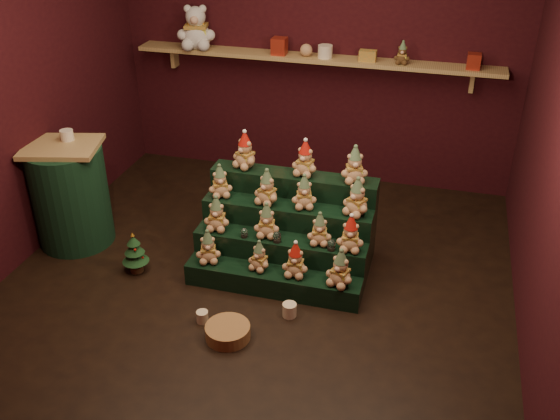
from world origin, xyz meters
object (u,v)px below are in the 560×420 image
(mini_christmas_tree, at_px, (135,253))
(white_bear, at_px, (196,21))
(mug_left, at_px, (202,317))
(brown_bear, at_px, (402,53))
(mug_right, at_px, (289,310))
(wicker_basket, at_px, (228,332))
(snow_globe_c, at_px, (331,245))
(snow_globe_a, at_px, (244,233))
(side_table, at_px, (70,195))
(riser_tier_front, at_px, (273,281))
(snow_globe_b, at_px, (277,237))

(mini_christmas_tree, bearing_deg, white_bear, 95.28)
(mug_left, relative_size, brown_bear, 0.43)
(mug_right, bearing_deg, white_bear, 124.61)
(mini_christmas_tree, height_order, wicker_basket, mini_christmas_tree)
(snow_globe_c, bearing_deg, brown_bear, 81.92)
(snow_globe_a, distance_m, snow_globe_c, 0.70)
(brown_bear, bearing_deg, side_table, -147.41)
(mug_left, xyz_separation_m, white_bear, (-0.95, 2.49, 1.54))
(white_bear, distance_m, brown_bear, 2.04)
(riser_tier_front, distance_m, mug_left, 0.64)
(snow_globe_c, distance_m, mug_left, 1.11)
(snow_globe_a, xyz_separation_m, mug_left, (-0.12, -0.66, -0.35))
(mug_left, distance_m, white_bear, 3.08)
(snow_globe_b, relative_size, mug_left, 1.01)
(riser_tier_front, distance_m, snow_globe_a, 0.45)
(riser_tier_front, bearing_deg, snow_globe_c, 20.56)
(mug_right, height_order, brown_bear, brown_bear)
(side_table, height_order, brown_bear, brown_bear)
(wicker_basket, bearing_deg, snow_globe_a, 98.93)
(snow_globe_c, bearing_deg, snow_globe_a, -180.00)
(mini_christmas_tree, xyz_separation_m, mug_right, (1.37, -0.23, -0.13))
(snow_globe_c, distance_m, white_bear, 2.81)
(snow_globe_b, xyz_separation_m, snow_globe_c, (0.43, 0.00, -0.00))
(wicker_basket, bearing_deg, white_bear, 114.59)
(mug_right, relative_size, brown_bear, 0.51)
(snow_globe_c, height_order, mug_right, snow_globe_c)
(mug_right, bearing_deg, brown_bear, 77.97)
(mug_left, xyz_separation_m, wicker_basket, (0.24, -0.12, 0.01))
(riser_tier_front, relative_size, mug_right, 13.17)
(snow_globe_a, distance_m, mug_right, 0.73)
(riser_tier_front, xyz_separation_m, snow_globe_b, (-0.01, 0.16, 0.32))
(wicker_basket, xyz_separation_m, white_bear, (-1.19, 2.61, 1.54))
(mug_right, xyz_separation_m, brown_bear, (0.48, 2.25, 1.37))
(wicker_basket, height_order, white_bear, white_bear)
(mug_left, xyz_separation_m, brown_bear, (1.08, 2.49, 1.38))
(snow_globe_a, relative_size, side_table, 0.08)
(riser_tier_front, relative_size, side_table, 1.51)
(white_bear, bearing_deg, side_table, -120.75)
(riser_tier_front, relative_size, brown_bear, 6.78)
(wicker_basket, bearing_deg, side_table, 153.04)
(mini_christmas_tree, bearing_deg, mug_right, -9.40)
(snow_globe_a, height_order, brown_bear, brown_bear)
(side_table, distance_m, white_bear, 2.13)
(side_table, bearing_deg, wicker_basket, -41.30)
(snow_globe_a, relative_size, mug_left, 0.88)
(snow_globe_a, xyz_separation_m, side_table, (-1.61, 0.11, 0.06))
(snow_globe_a, bearing_deg, mug_left, -100.13)
(white_bear, bearing_deg, mug_left, -82.38)
(riser_tier_front, xyz_separation_m, snow_globe_c, (0.43, 0.16, 0.32))
(snow_globe_c, bearing_deg, snow_globe_b, -180.00)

